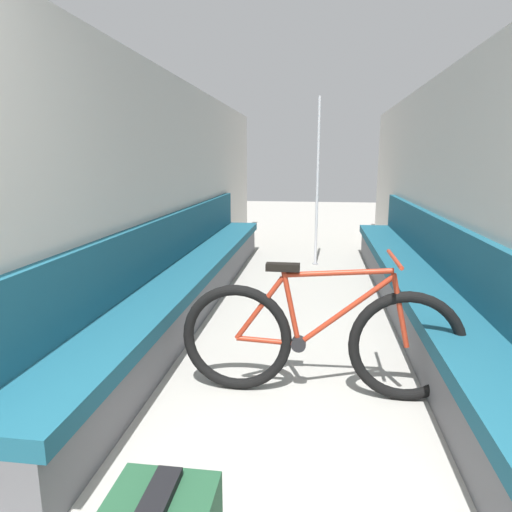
% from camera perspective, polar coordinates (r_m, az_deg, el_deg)
% --- Properties ---
extents(wall_left, '(0.10, 10.11, 2.24)m').
position_cam_1_polar(wall_left, '(4.46, -11.92, 7.84)').
color(wall_left, beige).
rests_on(wall_left, ground).
extents(wall_right, '(0.10, 10.11, 2.24)m').
position_cam_1_polar(wall_right, '(4.37, 23.69, 7.02)').
color(wall_right, beige).
rests_on(wall_right, ground).
extents(bench_seat_row_left, '(0.49, 5.76, 0.90)m').
position_cam_1_polar(bench_seat_row_left, '(4.54, -8.19, -2.58)').
color(bench_seat_row_left, '#5B5B60').
rests_on(bench_seat_row_left, ground).
extents(bench_seat_row_right, '(0.49, 5.76, 0.90)m').
position_cam_1_polar(bench_seat_row_right, '(4.47, 19.43, -3.39)').
color(bench_seat_row_right, '#5B5B60').
rests_on(bench_seat_row_right, ground).
extents(bicycle, '(1.70, 0.46, 0.88)m').
position_cam_1_polar(bicycle, '(2.82, 7.94, -10.30)').
color(bicycle, black).
rests_on(bicycle, ground).
extents(grab_pole_near, '(0.08, 0.08, 2.22)m').
position_cam_1_polar(grab_pole_near, '(6.22, 7.68, 8.75)').
color(grab_pole_near, gray).
rests_on(grab_pole_near, ground).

